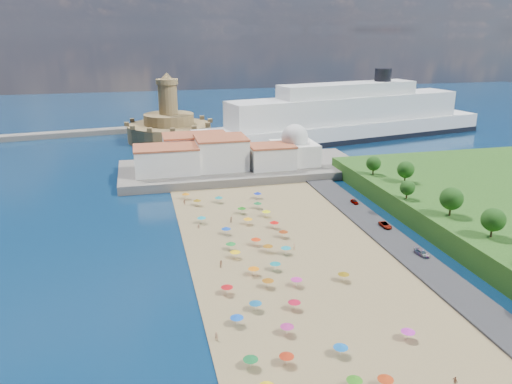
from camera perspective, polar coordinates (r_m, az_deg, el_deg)
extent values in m
plane|color=#071938|center=(119.68, 0.95, -7.40)|extent=(700.00, 700.00, 0.00)
cube|color=#59544C|center=(188.19, -1.65, 2.65)|extent=(90.00, 36.00, 3.00)
cube|color=#59544C|center=(218.97, -9.23, 4.55)|extent=(18.00, 70.00, 2.40)
cube|color=silver|center=(179.29, -10.20, 3.57)|extent=(22.00, 14.00, 9.00)
cube|color=silver|center=(183.10, -4.00, 4.44)|extent=(18.00, 16.00, 11.00)
cube|color=silver|center=(183.43, 1.79, 4.02)|extent=(16.00, 12.00, 8.00)
cube|color=silver|center=(193.71, -6.94, 4.96)|extent=(24.00, 14.00, 10.00)
cube|color=silver|center=(189.94, 4.39, 4.46)|extent=(16.00, 16.00, 8.00)
sphere|color=silver|center=(188.63, 4.43, 6.23)|extent=(10.00, 10.00, 10.00)
cylinder|color=silver|center=(187.89, 4.46, 7.37)|extent=(1.20, 1.20, 1.60)
cylinder|color=olive|center=(247.64, -9.84, 6.74)|extent=(40.00, 40.00, 8.00)
cylinder|color=olive|center=(246.48, -9.92, 8.22)|extent=(24.00, 24.00, 5.00)
cylinder|color=olive|center=(245.09, -10.04, 10.40)|extent=(9.00, 9.00, 14.00)
cylinder|color=olive|center=(244.17, -10.15, 12.31)|extent=(10.40, 10.40, 2.40)
cone|color=olive|center=(243.93, -10.18, 12.94)|extent=(6.00, 6.00, 3.00)
cube|color=black|center=(250.64, 10.18, 6.21)|extent=(154.46, 53.43, 2.46)
cube|color=white|center=(250.00, 10.22, 6.95)|extent=(153.40, 52.83, 9.12)
cube|color=white|center=(248.22, 10.36, 9.36)|extent=(122.80, 42.66, 12.16)
cube|color=white|center=(247.06, 10.48, 11.45)|extent=(72.36, 28.36, 6.08)
cylinder|color=black|center=(258.76, 14.31, 12.84)|extent=(8.11, 8.11, 6.08)
cylinder|color=gray|center=(117.92, -2.39, -7.15)|extent=(0.07, 0.07, 2.00)
cone|color=yellow|center=(117.54, -2.40, -6.75)|extent=(2.50, 2.50, 0.60)
cylinder|color=gray|center=(83.45, -0.62, -18.91)|extent=(0.07, 0.07, 2.00)
cone|color=#11642A|center=(82.91, -0.62, -18.41)|extent=(2.50, 2.50, 0.60)
cylinder|color=gray|center=(158.55, 0.18, -0.40)|extent=(0.07, 0.07, 2.00)
cone|color=#0D24B0|center=(158.27, 0.18, -0.10)|extent=(2.50, 2.50, 0.60)
cylinder|color=gray|center=(103.09, -3.33, -11.11)|extent=(0.07, 0.07, 2.00)
cone|color=#B20E13|center=(102.66, -3.34, -10.67)|extent=(2.50, 2.50, 0.60)
cylinder|color=gray|center=(120.90, 1.36, -6.48)|extent=(0.07, 0.07, 2.00)
cone|color=#93570D|center=(120.53, 1.36, -6.09)|extent=(2.50, 2.50, 0.60)
cylinder|color=gray|center=(129.24, 3.15, -4.83)|extent=(0.07, 0.07, 2.00)
cone|color=#8B300C|center=(128.90, 3.16, -4.46)|extent=(2.50, 2.50, 0.60)
cylinder|color=gray|center=(149.61, 0.19, -1.55)|extent=(0.07, 0.07, 2.00)
cone|color=#12692D|center=(149.32, 0.19, -1.22)|extent=(2.50, 2.50, 0.60)
cylinder|color=gray|center=(109.48, 9.96, -9.53)|extent=(0.07, 0.07, 2.00)
cone|color=#7A5D0B|center=(109.07, 9.98, -9.11)|extent=(2.50, 2.50, 0.60)
cylinder|color=gray|center=(135.06, 2.11, -3.78)|extent=(0.07, 0.07, 2.00)
cone|color=red|center=(134.72, 2.11, -3.42)|extent=(2.50, 2.50, 0.60)
cylinder|color=gray|center=(82.01, 14.56, -20.34)|extent=(0.07, 0.07, 2.00)
cone|color=#AD310D|center=(81.47, 14.61, -19.84)|extent=(2.50, 2.50, 0.60)
cylinder|color=gray|center=(145.52, -1.65, -2.13)|extent=(0.07, 0.07, 2.00)
cone|color=#1A7114|center=(145.21, -1.65, -1.80)|extent=(2.50, 2.50, 0.60)
cylinder|color=gray|center=(122.21, -2.90, -6.22)|extent=(0.07, 0.07, 2.00)
cone|color=#167C29|center=(121.84, -2.90, -5.83)|extent=(2.50, 2.50, 0.60)
cylinder|color=gray|center=(98.10, 4.40, -12.77)|extent=(0.07, 0.07, 2.00)
cone|color=#B10E2A|center=(97.64, 4.41, -12.32)|extent=(2.50, 2.50, 0.60)
cylinder|color=gray|center=(80.87, 11.16, -20.69)|extent=(0.07, 0.07, 2.00)
cone|color=#2D7D16|center=(80.32, 11.20, -20.19)|extent=(2.50, 2.50, 0.60)
cylinder|color=gray|center=(143.03, 1.18, -2.50)|extent=(0.07, 0.07, 2.00)
cone|color=#E1E50C|center=(142.71, 1.18, -2.16)|extent=(2.50, 2.50, 0.60)
cylinder|color=gray|center=(106.12, 4.65, -10.23)|extent=(0.07, 0.07, 2.00)
cone|color=#BF298C|center=(105.69, 4.67, -9.80)|extent=(2.50, 2.50, 0.60)
cylinder|color=gray|center=(93.38, 16.95, -15.33)|extent=(0.07, 0.07, 2.00)
cone|color=#C029AE|center=(92.90, 17.00, -14.87)|extent=(2.50, 2.50, 0.60)
cylinder|color=gray|center=(87.07, 9.63, -17.43)|extent=(0.07, 0.07, 2.00)
cone|color=#0D5AB1|center=(86.55, 9.67, -16.94)|extent=(2.50, 2.50, 0.60)
cylinder|color=gray|center=(120.14, 3.43, -6.67)|extent=(0.07, 0.07, 2.00)
cone|color=teal|center=(119.77, 3.44, -6.28)|extent=(2.50, 2.50, 0.60)
cylinder|color=gray|center=(84.21, 3.50, -18.56)|extent=(0.07, 0.07, 2.00)
cone|color=#A8250D|center=(83.67, 3.52, -18.06)|extent=(2.50, 2.50, 0.60)
cylinder|color=gray|center=(112.37, 2.20, -8.49)|extent=(0.07, 0.07, 2.00)
cone|color=#0E7C85|center=(111.97, 2.20, -8.07)|extent=(2.50, 2.50, 0.60)
cylinder|color=gray|center=(93.37, -2.20, -14.47)|extent=(0.07, 0.07, 2.00)
cone|color=#0E4ABA|center=(92.89, -2.20, -14.00)|extent=(2.50, 2.50, 0.60)
cylinder|color=gray|center=(139.16, -6.23, -3.20)|extent=(0.07, 0.07, 2.00)
cone|color=teal|center=(138.84, -6.25, -2.86)|extent=(2.50, 2.50, 0.60)
cylinder|color=gray|center=(153.13, -6.73, -1.21)|extent=(0.07, 0.07, 2.00)
cone|color=#7C5C0B|center=(152.84, -6.75, -0.89)|extent=(2.50, 2.50, 0.60)
cylinder|color=gray|center=(159.54, -8.04, -0.47)|extent=(0.07, 0.07, 2.00)
cone|color=#CB7209|center=(159.26, -8.05, -0.16)|extent=(2.50, 2.50, 0.60)
cylinder|color=gray|center=(110.13, -0.27, -9.05)|extent=(0.07, 0.07, 2.00)
cone|color=orange|center=(109.73, -0.27, -8.64)|extent=(2.50, 2.50, 0.60)
cylinder|color=gray|center=(91.06, 3.56, -15.42)|extent=(0.07, 0.07, 2.00)
cone|color=#A92474|center=(90.57, 3.57, -14.95)|extent=(2.50, 2.50, 0.60)
cylinder|color=gray|center=(137.46, -0.93, -3.37)|extent=(0.07, 0.07, 2.00)
cone|color=#FFA50D|center=(137.13, -0.93, -3.02)|extent=(2.50, 2.50, 0.60)
cylinder|color=gray|center=(97.53, -0.07, -12.91)|extent=(0.07, 0.07, 2.00)
cone|color=#0F578B|center=(97.07, -0.07, -12.46)|extent=(2.50, 2.50, 0.60)
cylinder|color=gray|center=(155.10, -4.27, -0.88)|extent=(0.07, 0.07, 2.00)
cone|color=#0D727B|center=(154.81, -4.27, -0.57)|extent=(2.50, 2.50, 0.60)
cylinder|color=gray|center=(105.37, 1.37, -10.39)|extent=(0.07, 0.07, 2.00)
cone|color=#96540D|center=(104.94, 1.38, -9.96)|extent=(2.50, 2.50, 0.60)
cylinder|color=gray|center=(124.54, -0.01, -5.71)|extent=(0.07, 0.07, 2.00)
cone|color=red|center=(124.18, -0.01, -5.33)|extent=(2.50, 2.50, 0.60)
cylinder|color=gray|center=(131.17, -3.43, -4.48)|extent=(0.07, 0.07, 2.00)
cone|color=#0D3BAA|center=(130.83, -3.44, -4.11)|extent=(2.50, 2.50, 0.60)
imported|color=tan|center=(85.62, 21.78, -19.43)|extent=(0.68, 1.08, 1.70)
imported|color=tan|center=(89.79, -4.56, -16.09)|extent=(0.74, 0.60, 1.74)
imported|color=tan|center=(135.12, -6.57, -3.96)|extent=(1.15, 0.77, 1.65)
imported|color=tan|center=(139.08, -2.81, -3.17)|extent=(1.08, 1.12, 1.82)
imported|color=tan|center=(113.79, -4.00, -8.19)|extent=(0.96, 1.09, 1.89)
imported|color=tan|center=(154.39, -8.19, -1.16)|extent=(1.06, 1.02, 1.78)
imported|color=tan|center=(122.61, 4.39, -6.23)|extent=(0.61, 0.75, 1.76)
imported|color=gray|center=(155.76, 11.20, -1.09)|extent=(1.57, 3.55, 1.19)
imported|color=gray|center=(139.13, 14.56, -3.66)|extent=(2.13, 4.62, 1.28)
imported|color=gray|center=(124.76, 18.42, -6.61)|extent=(2.45, 4.60, 1.27)
cylinder|color=#382314|center=(126.89, 25.33, -4.02)|extent=(0.50, 0.50, 3.04)
sphere|color=#14380F|center=(125.97, 25.50, -2.87)|extent=(5.47, 5.47, 5.47)
cylinder|color=#382314|center=(137.10, 21.31, -1.86)|extent=(0.50, 0.50, 3.27)
sphere|color=#14380F|center=(136.19, 21.45, -0.70)|extent=(5.89, 5.89, 5.89)
cylinder|color=#382314|center=(146.71, 16.84, -0.31)|extent=(0.50, 0.50, 2.33)
sphere|color=#14380F|center=(146.09, 16.91, 0.47)|extent=(4.19, 4.19, 4.19)
cylinder|color=#382314|center=(162.48, 16.66, 1.58)|extent=(0.50, 0.50, 2.96)
sphere|color=#14380F|center=(161.78, 16.74, 2.48)|extent=(5.32, 5.32, 5.32)
cylinder|color=#382314|center=(168.78, 13.23, 2.41)|extent=(0.50, 0.50, 2.68)
sphere|color=#14380F|center=(168.17, 13.29, 3.20)|extent=(4.82, 4.82, 4.82)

